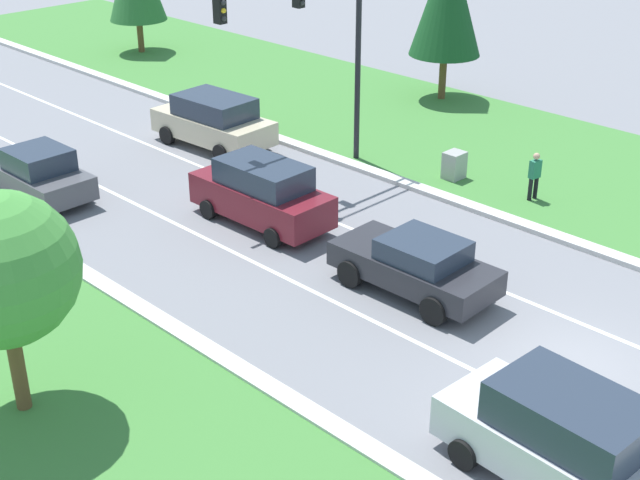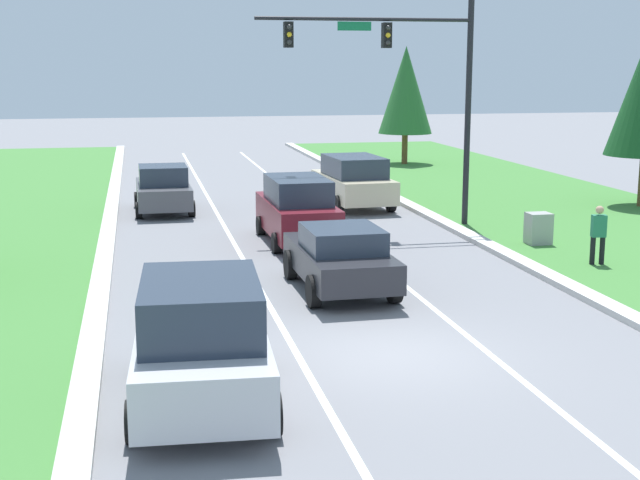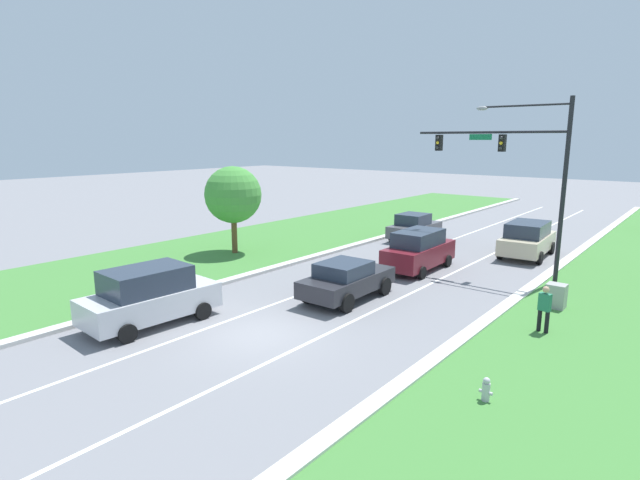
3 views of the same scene
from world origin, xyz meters
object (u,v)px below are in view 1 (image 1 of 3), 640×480
burgundy_suv (262,193)px  charcoal_sedan (416,264)px  utility_cabinet (454,166)px  champagne_suv (214,121)px  pedestrian (534,175)px  traffic_signal_mast (318,17)px  oak_near_left_tree (0,270)px  graphite_sedan (38,174)px  silver_suv (564,438)px

burgundy_suv → charcoal_sedan: bearing=-91.6°
utility_cabinet → champagne_suv: bearing=113.3°
utility_cabinet → pedestrian: 3.01m
burgundy_suv → champagne_suv: burgundy_suv is taller
traffic_signal_mast → oak_near_left_tree: size_ratio=1.65×
charcoal_sedan → utility_cabinet: charcoal_sedan is taller
charcoal_sedan → oak_near_left_tree: oak_near_left_tree is taller
graphite_sedan → burgundy_suv: bearing=-60.7°
pedestrian → oak_near_left_tree: oak_near_left_tree is taller
oak_near_left_tree → traffic_signal_mast: bearing=19.8°
graphite_sedan → oak_near_left_tree: 12.11m
burgundy_suv → graphite_sedan: burgundy_suv is taller
graphite_sedan → pedestrian: (11.24, -11.73, 0.08)m
champagne_suv → charcoal_sedan: champagne_suv is taller
traffic_signal_mast → burgundy_suv: traffic_signal_mast is taller
champagne_suv → charcoal_sedan: 13.08m
utility_cabinet → pedestrian: pedestrian is taller
burgundy_suv → utility_cabinet: 7.36m
charcoal_sedan → champagne_suv: bearing=73.8°
champagne_suv → oak_near_left_tree: bearing=-146.8°
charcoal_sedan → utility_cabinet: size_ratio=4.46×
silver_suv → burgundy_suv: silver_suv is taller
charcoal_sedan → pedestrian: size_ratio=2.71×
silver_suv → oak_near_left_tree: oak_near_left_tree is taller
silver_suv → burgundy_suv: (3.89, 12.84, -0.02)m
charcoal_sedan → oak_near_left_tree: (-9.94, 2.72, 2.58)m
burgundy_suv → oak_near_left_tree: size_ratio=0.95×
silver_suv → charcoal_sedan: bearing=63.4°
utility_cabinet → oak_near_left_tree: (-17.04, -1.36, 2.91)m
pedestrian → oak_near_left_tree: 17.62m
charcoal_sedan → pedestrian: bearing=7.6°
graphite_sedan → silver_suv: bearing=-90.8°
traffic_signal_mast → pedestrian: 8.73m
burgundy_suv → charcoal_sedan: (-0.05, -6.15, -0.19)m
champagne_suv → graphite_sedan: (-7.24, 0.22, -0.16)m
charcoal_sedan → traffic_signal_mast: bearing=60.9°
burgundy_suv → charcoal_sedan: burgundy_suv is taller
graphite_sedan → utility_cabinet: bearing=-39.5°
utility_cabinet → silver_suv: bearing=-135.4°
burgundy_suv → charcoal_sedan: size_ratio=1.05×
oak_near_left_tree → utility_cabinet: bearing=4.6°
graphite_sedan → charcoal_sedan: 13.40m
pedestrian → oak_near_left_tree: (-17.37, 1.60, 2.49)m
utility_cabinet → oak_near_left_tree: 17.34m
silver_suv → graphite_sedan: 19.54m
utility_cabinet → traffic_signal_mast: bearing=128.1°
charcoal_sedan → pedestrian: 7.52m
burgundy_suv → graphite_sedan: bearing=118.9°
utility_cabinet → pedestrian: (0.33, -2.96, 0.42)m
traffic_signal_mast → burgundy_suv: 6.31m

